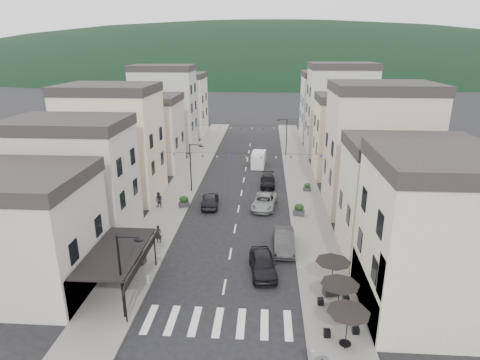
# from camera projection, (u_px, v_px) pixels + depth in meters

# --- Properties ---
(ground) EXTENTS (700.00, 700.00, 0.00)m
(ground) POSITION_uv_depth(u_px,v_px,m) (214.00, 344.00, 23.93)
(ground) COLOR black
(ground) RESTS_ON ground
(sidewalk_left) EXTENTS (4.00, 76.00, 0.12)m
(sidewalk_left) POSITION_uv_depth(u_px,v_px,m) (189.00, 176.00, 54.66)
(sidewalk_left) COLOR slate
(sidewalk_left) RESTS_ON ground
(sidewalk_right) EXTENTS (4.00, 76.00, 0.12)m
(sidewalk_right) POSITION_uv_depth(u_px,v_px,m) (300.00, 178.00, 53.72)
(sidewalk_right) COLOR slate
(sidewalk_right) RESTS_ON ground
(hill_backdrop) EXTENTS (640.00, 360.00, 70.00)m
(hill_backdrop) POSITION_uv_depth(u_px,v_px,m) (264.00, 69.00, 307.79)
(hill_backdrop) COLOR black
(hill_backdrop) RESTS_ON ground
(boutique_building) EXTENTS (12.00, 8.00, 8.00)m
(boutique_building) POSITION_uv_depth(u_px,v_px,m) (5.00, 238.00, 28.37)
(boutique_building) COLOR beige
(boutique_building) RESTS_ON ground
(bistro_building) EXTENTS (10.00, 8.00, 10.00)m
(bistro_building) POSITION_uv_depth(u_px,v_px,m) (449.00, 245.00, 25.21)
(bistro_building) COLOR beige
(bistro_building) RESTS_ON ground
(boutique_awning) EXTENTS (3.77, 7.50, 3.28)m
(boutique_awning) POSITION_uv_depth(u_px,v_px,m) (120.00, 253.00, 28.13)
(boutique_awning) COLOR black
(boutique_awning) RESTS_ON ground
(buildings_row_left) EXTENTS (10.20, 54.16, 14.00)m
(buildings_row_left) POSITION_uv_depth(u_px,v_px,m) (148.00, 124.00, 58.62)
(buildings_row_left) COLOR beige
(buildings_row_left) RESTS_ON ground
(buildings_row_right) EXTENTS (10.20, 54.16, 14.50)m
(buildings_row_right) POSITION_uv_depth(u_px,v_px,m) (350.00, 126.00, 55.64)
(buildings_row_right) COLOR beige
(buildings_row_right) RESTS_ON ground
(cafe_terrace) EXTENTS (2.50, 8.10, 2.53)m
(cafe_terrace) POSITION_uv_depth(u_px,v_px,m) (340.00, 288.00, 25.35)
(cafe_terrace) COLOR black
(cafe_terrace) RESTS_ON ground
(streetlamp_left_near) EXTENTS (1.70, 0.56, 6.00)m
(streetlamp_left_near) POSITION_uv_depth(u_px,v_px,m) (124.00, 269.00, 25.02)
(streetlamp_left_near) COLOR black
(streetlamp_left_near) RESTS_ON ground
(streetlamp_left_far) EXTENTS (1.70, 0.56, 6.00)m
(streetlamp_left_far) POSITION_uv_depth(u_px,v_px,m) (193.00, 163.00, 47.73)
(streetlamp_left_far) COLOR black
(streetlamp_left_far) RESTS_ON ground
(streetlamp_right_far) EXTENTS (1.70, 0.56, 6.00)m
(streetlamp_right_far) POSITION_uv_depth(u_px,v_px,m) (285.00, 133.00, 64.02)
(streetlamp_right_far) COLOR black
(streetlamp_right_far) RESTS_ON ground
(bollards) EXTENTS (11.66, 10.26, 0.60)m
(bollards) POSITION_uv_depth(u_px,v_px,m) (224.00, 286.00, 29.00)
(bollards) COLOR gray
(bollards) RESTS_ON ground
(bunting_near) EXTENTS (19.00, 0.28, 0.62)m
(bunting_near) POSITION_uv_depth(u_px,v_px,m) (239.00, 157.00, 42.95)
(bunting_near) COLOR black
(bunting_near) RESTS_ON ground
(bunting_far) EXTENTS (19.00, 0.28, 0.62)m
(bunting_far) POSITION_uv_depth(u_px,v_px,m) (247.00, 128.00, 58.09)
(bunting_far) COLOR black
(bunting_far) RESTS_ON ground
(parked_car_a) EXTENTS (2.53, 4.98, 1.63)m
(parked_car_a) POSITION_uv_depth(u_px,v_px,m) (263.00, 264.00, 31.17)
(parked_car_a) COLOR black
(parked_car_a) RESTS_ON ground
(parked_car_b) EXTENTS (1.72, 4.91, 1.62)m
(parked_car_b) POSITION_uv_depth(u_px,v_px,m) (284.00, 241.00, 34.85)
(parked_car_b) COLOR #323235
(parked_car_b) RESTS_ON ground
(parked_car_c) EXTENTS (3.09, 5.50, 1.45)m
(parked_car_c) POSITION_uv_depth(u_px,v_px,m) (264.00, 202.00, 43.87)
(parked_car_c) COLOR gray
(parked_car_c) RESTS_ON ground
(parked_car_d) EXTENTS (1.84, 4.49, 1.30)m
(parked_car_d) POSITION_uv_depth(u_px,v_px,m) (268.00, 181.00, 50.82)
(parked_car_d) COLOR black
(parked_car_d) RESTS_ON ground
(parked_car_e) EXTENTS (2.20, 4.71, 1.56)m
(parked_car_e) POSITION_uv_depth(u_px,v_px,m) (210.00, 200.00, 44.23)
(parked_car_e) COLOR black
(parked_car_e) RESTS_ON ground
(delivery_van) EXTENTS (2.14, 4.77, 2.23)m
(delivery_van) POSITION_uv_depth(u_px,v_px,m) (259.00, 159.00, 59.18)
(delivery_van) COLOR silver
(delivery_van) RESTS_ON ground
(pedestrian_a) EXTENTS (0.63, 0.43, 1.69)m
(pedestrian_a) POSITION_uv_depth(u_px,v_px,m) (158.00, 234.00, 35.75)
(pedestrian_a) COLOR black
(pedestrian_a) RESTS_ON sidewalk_left
(pedestrian_b) EXTENTS (1.04, 0.91, 1.79)m
(pedestrian_b) POSITION_uv_depth(u_px,v_px,m) (159.00, 200.00, 43.50)
(pedestrian_b) COLOR #26202B
(pedestrian_b) RESTS_ON sidewalk_left
(planter_la) EXTENTS (1.26, 0.87, 1.29)m
(planter_la) POSITION_uv_depth(u_px,v_px,m) (138.00, 256.00, 32.47)
(planter_la) COLOR #2E2E30
(planter_la) RESTS_ON sidewalk_left
(planter_lb) EXTENTS (1.28, 0.99, 1.27)m
(planter_lb) POSITION_uv_depth(u_px,v_px,m) (184.00, 201.00, 43.90)
(planter_lb) COLOR #2C2C2F
(planter_lb) RESTS_ON sidewalk_left
(planter_ra) EXTENTS (1.14, 0.85, 1.13)m
(planter_ra) POSITION_uv_depth(u_px,v_px,m) (331.00, 288.00, 28.33)
(planter_ra) COLOR #2B2B2D
(planter_ra) RESTS_ON sidewalk_right
(planter_rb) EXTENTS (1.22, 0.78, 1.28)m
(planter_rb) POSITION_uv_depth(u_px,v_px,m) (299.00, 210.00, 41.65)
(planter_rb) COLOR #323335
(planter_rb) RESTS_ON sidewalk_right
(planter_rc) EXTENTS (0.90, 0.51, 1.01)m
(planter_rc) POSITION_uv_depth(u_px,v_px,m) (307.00, 187.00, 48.74)
(planter_rc) COLOR #313134
(planter_rc) RESTS_ON sidewalk_right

